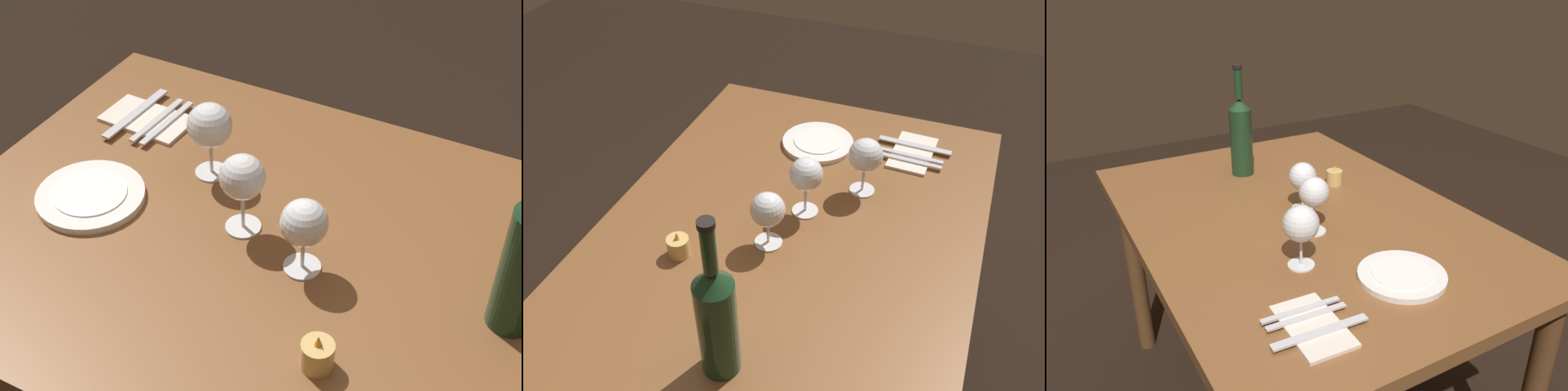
% 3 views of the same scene
% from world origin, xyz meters
% --- Properties ---
extents(dining_table, '(1.30, 0.90, 0.74)m').
position_xyz_m(dining_table, '(0.00, 0.00, 0.65)').
color(dining_table, brown).
rests_on(dining_table, ground).
extents(wine_glass_left, '(0.08, 0.08, 0.16)m').
position_xyz_m(wine_glass_left, '(0.11, -0.01, 0.85)').
color(wine_glass_left, white).
rests_on(wine_glass_left, dining_table).
extents(wine_glass_right, '(0.08, 0.08, 0.14)m').
position_xyz_m(wine_glass_right, '(-0.03, 0.03, 0.84)').
color(wine_glass_right, white).
rests_on(wine_glass_right, dining_table).
extents(wine_glass_centre, '(0.09, 0.09, 0.16)m').
position_xyz_m(wine_glass_centre, '(0.24, -0.13, 0.85)').
color(wine_glass_centre, white).
rests_on(wine_glass_centre, dining_table).
extents(wine_bottle, '(0.07, 0.07, 0.37)m').
position_xyz_m(wine_bottle, '(-0.38, -0.01, 0.88)').
color(wine_bottle, '#19381E').
rests_on(wine_bottle, dining_table).
extents(votive_candle, '(0.05, 0.05, 0.07)m').
position_xyz_m(votive_candle, '(-0.14, 0.21, 0.76)').
color(votive_candle, '#DBB266').
rests_on(votive_candle, dining_table).
extents(dinner_plate, '(0.21, 0.21, 0.02)m').
position_xyz_m(dinner_plate, '(0.40, 0.05, 0.75)').
color(dinner_plate, white).
rests_on(dinner_plate, dining_table).
extents(folded_napkin, '(0.19, 0.12, 0.01)m').
position_xyz_m(folded_napkin, '(0.45, -0.22, 0.74)').
color(folded_napkin, silver).
rests_on(folded_napkin, dining_table).
extents(fork_inner, '(0.02, 0.18, 0.00)m').
position_xyz_m(fork_inner, '(0.43, -0.22, 0.75)').
color(fork_inner, silver).
rests_on(fork_inner, folded_napkin).
extents(fork_outer, '(0.02, 0.18, 0.00)m').
position_xyz_m(fork_outer, '(0.40, -0.22, 0.75)').
color(fork_outer, silver).
rests_on(fork_outer, folded_napkin).
extents(table_knife, '(0.03, 0.21, 0.00)m').
position_xyz_m(table_knife, '(0.48, -0.22, 0.75)').
color(table_knife, silver).
rests_on(table_knife, folded_napkin).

